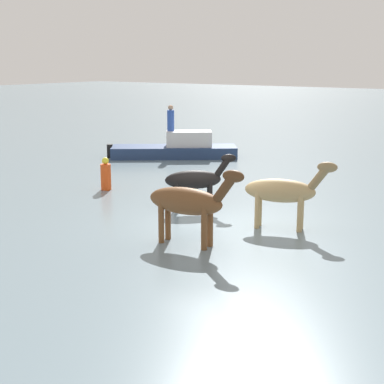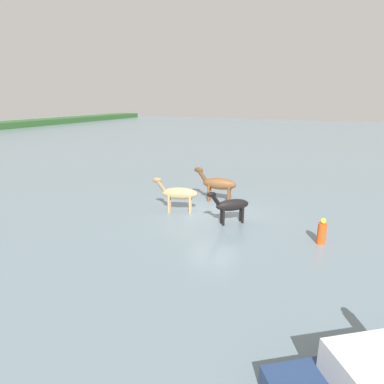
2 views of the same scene
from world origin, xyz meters
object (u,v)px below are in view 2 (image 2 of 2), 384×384
at_px(horse_rear_stallion, 218,184).
at_px(buoy_channel_marker, 322,232).
at_px(horse_dark_mare, 178,194).
at_px(horse_chestnut_trailing, 231,205).

xyz_separation_m(horse_rear_stallion, buoy_channel_marker, (-3.48, -5.94, -0.58)).
bearing_deg(horse_dark_mare, buoy_channel_marker, 155.75).
bearing_deg(horse_rear_stallion, buoy_channel_marker, 143.66).
bearing_deg(horse_rear_stallion, horse_chestnut_trailing, 115.37).
xyz_separation_m(horse_chestnut_trailing, buoy_channel_marker, (-0.56, -4.16, -0.42)).
height_order(horse_dark_mare, buoy_channel_marker, horse_dark_mare).
bearing_deg(horse_chestnut_trailing, buoy_channel_marker, 129.87).
distance_m(horse_rear_stallion, buoy_channel_marker, 6.91).
xyz_separation_m(horse_dark_mare, buoy_channel_marker, (-0.91, -7.20, -0.52)).
bearing_deg(horse_dark_mare, horse_chestnut_trailing, 156.43).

